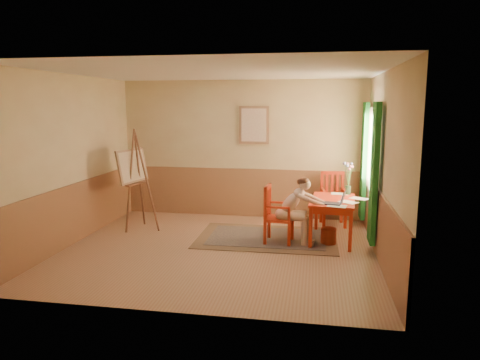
% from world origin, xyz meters
% --- Properties ---
extents(room, '(5.04, 4.54, 2.84)m').
position_xyz_m(room, '(0.00, 0.00, 1.40)').
color(room, tan).
rests_on(room, ground).
extents(wainscot, '(5.00, 4.50, 1.00)m').
position_xyz_m(wainscot, '(0.00, 0.80, 0.50)').
color(wainscot, '#A36E4B').
rests_on(wainscot, room).
extents(window, '(0.12, 2.01, 2.20)m').
position_xyz_m(window, '(2.42, 1.10, 1.35)').
color(window, white).
rests_on(window, room).
extents(wall_portrait, '(0.60, 0.05, 0.76)m').
position_xyz_m(wall_portrait, '(0.25, 2.20, 1.90)').
color(wall_portrait, '#9B6E4E').
rests_on(wall_portrait, room).
extents(rug, '(2.42, 1.63, 0.02)m').
position_xyz_m(rug, '(0.69, 0.74, 0.01)').
color(rug, '#8C7251').
rests_on(rug, room).
extents(table, '(0.82, 1.26, 0.72)m').
position_xyz_m(table, '(1.81, 0.81, 0.63)').
color(table, red).
rests_on(table, room).
extents(chair_left, '(0.48, 0.46, 0.98)m').
position_xyz_m(chair_left, '(0.87, 0.51, 0.49)').
color(chair_left, red).
rests_on(chair_left, room).
extents(chair_back, '(0.51, 0.52, 1.03)m').
position_xyz_m(chair_back, '(1.85, 1.84, 0.51)').
color(chair_back, red).
rests_on(chair_back, room).
extents(figure, '(0.85, 0.39, 1.14)m').
position_xyz_m(figure, '(1.19, 0.48, 0.63)').
color(figure, beige).
rests_on(figure, room).
extents(laptop, '(0.41, 0.30, 0.22)m').
position_xyz_m(laptop, '(1.83, 0.42, 0.76)').
color(laptop, '#1E2338').
rests_on(laptop, table).
extents(papers, '(0.75, 1.27, 0.00)m').
position_xyz_m(papers, '(2.02, 0.78, 0.72)').
color(papers, white).
rests_on(papers, table).
extents(vase, '(0.20, 0.29, 0.59)m').
position_xyz_m(vase, '(2.08, 1.30, 0.99)').
color(vase, '#3F724C').
rests_on(vase, table).
extents(wastebasket, '(0.29, 0.29, 0.27)m').
position_xyz_m(wastebasket, '(1.75, 0.58, 0.14)').
color(wastebasket, '#9D331B').
rests_on(wastebasket, room).
extents(easel, '(0.69, 0.84, 1.88)m').
position_xyz_m(easel, '(-1.81, 0.94, 1.11)').
color(easel, brown).
rests_on(easel, room).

